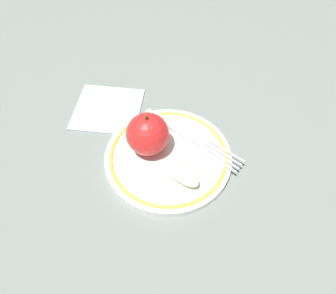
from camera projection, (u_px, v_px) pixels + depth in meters
ground_plane at (178, 163)px, 0.52m from camera, size 2.00×2.00×0.00m
plate at (168, 157)px, 0.52m from camera, size 0.20×0.20×0.01m
apple_red_whole at (146, 136)px, 0.50m from camera, size 0.07×0.07×0.08m
apple_slice_front at (181, 172)px, 0.48m from camera, size 0.05×0.07×0.02m
fork at (188, 135)px, 0.54m from camera, size 0.07×0.19×0.00m
napkin_folded at (108, 108)px, 0.59m from camera, size 0.14×0.15×0.01m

